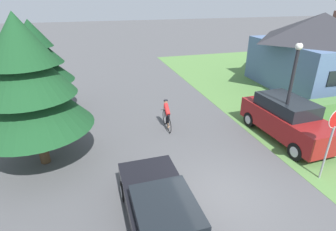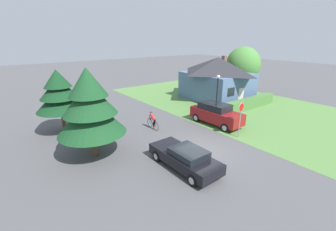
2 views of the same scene
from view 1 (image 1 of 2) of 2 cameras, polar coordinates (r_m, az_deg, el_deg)
ground_plane at (r=9.41m, az=10.67°, el=-17.30°), size 140.00×140.00×0.00m
cottage_house at (r=21.94m, az=29.61°, el=12.29°), size 7.23×8.21×5.24m
sedan_left_lane at (r=7.78m, az=-1.13°, el=-20.72°), size 1.93×4.77×1.34m
cyclist at (r=13.26m, az=-0.25°, el=0.06°), size 0.44×1.76×1.49m
parked_suv_right at (r=13.40m, az=24.41°, el=-0.67°), size 2.05×4.84×1.93m
stop_sign at (r=10.66m, az=32.24°, el=-2.95°), size 0.69×0.08×2.80m
street_lamp at (r=12.30m, az=25.16°, el=5.68°), size 0.30×0.30×4.60m
conifer_tall_near at (r=10.68m, az=-28.27°, el=6.43°), size 4.25×4.25×5.80m
conifer_tall_far at (r=15.89m, az=-27.02°, el=11.47°), size 3.69×3.69×5.17m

